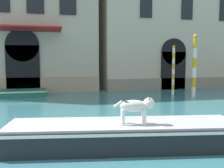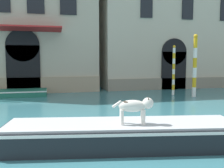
{
  "view_description": "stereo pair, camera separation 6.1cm",
  "coord_description": "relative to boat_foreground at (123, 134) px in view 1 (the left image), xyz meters",
  "views": [
    {
      "loc": [
        1.79,
        -3.24,
        2.6
      ],
      "look_at": [
        5.15,
        10.13,
        1.2
      ],
      "focal_mm": 42.0,
      "sensor_mm": 36.0,
      "label": 1
    },
    {
      "loc": [
        1.85,
        -3.26,
        2.6
      ],
      "look_at": [
        5.15,
        10.13,
        1.2
      ],
      "focal_mm": 42.0,
      "sensor_mm": 36.0,
      "label": 2
    }
  ],
  "objects": [
    {
      "name": "palazzo_left",
      "position": [
        -3.9,
        15.48,
        6.55
      ],
      "size": [
        11.32,
        7.4,
        13.91
      ],
      "color": "#B2A893",
      "rests_on": "ground_plane"
    },
    {
      "name": "dog_on_deck",
      "position": [
        0.31,
        -0.25,
        0.85
      ],
      "size": [
        1.15,
        0.51,
        0.78
      ],
      "rotation": [
        0.0,
        0.0,
        -0.23
      ],
      "color": "silver",
      "rests_on": "boat_foreground"
    },
    {
      "name": "boat_foreground",
      "position": [
        0.0,
        0.0,
        0.0
      ],
      "size": [
        7.05,
        2.9,
        0.73
      ],
      "rotation": [
        0.0,
        0.0,
        -0.18
      ],
      "color": "black",
      "rests_on": "ground_plane"
    },
    {
      "name": "mooring_pole_4",
      "position": [
        6.39,
        9.38,
        1.35
      ],
      "size": [
        0.19,
        0.19,
        3.43
      ],
      "color": "white",
      "rests_on": "ground_plane"
    },
    {
      "name": "mooring_pole_0",
      "position": [
        7.32,
        8.25,
        1.69
      ],
      "size": [
        0.26,
        0.26,
        4.11
      ],
      "color": "white",
      "rests_on": "ground_plane"
    },
    {
      "name": "palazzo_right",
      "position": [
        9.07,
        15.49,
        7.37
      ],
      "size": [
        13.28,
        6.13,
        15.54
      ],
      "color": "#BCB29E",
      "rests_on": "ground_plane"
    },
    {
      "name": "boat_moored_near_palazzo",
      "position": [
        -4.73,
        11.3,
        -0.16
      ],
      "size": [
        5.17,
        1.74,
        0.43
      ],
      "rotation": [
        0.0,
        0.0,
        -0.01
      ],
      "color": "#1E6651",
      "rests_on": "ground_plane"
    }
  ]
}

